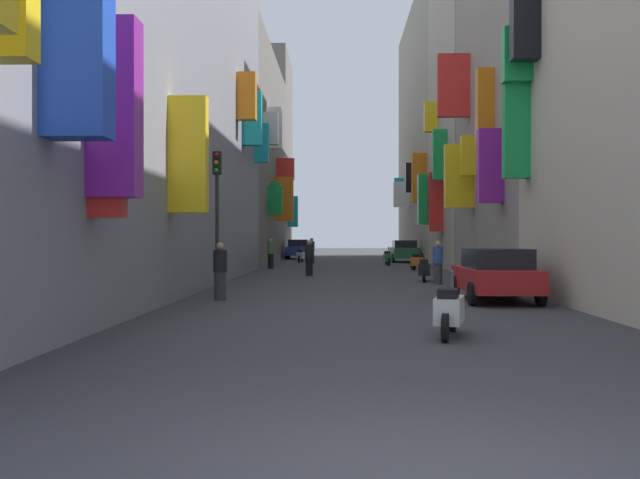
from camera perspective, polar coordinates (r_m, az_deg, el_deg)
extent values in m
plane|color=#38383D|center=(34.86, 2.60, -2.62)|extent=(140.00, 140.00, 0.00)
cube|color=blue|center=(11.28, -19.45, 15.55)|extent=(0.96, 0.59, 3.03)
cube|color=purple|center=(12.82, -16.66, 10.35)|extent=(0.86, 0.58, 3.13)
cube|color=red|center=(12.73, -17.21, 6.62)|extent=(0.61, 0.35, 2.17)
cube|color=gray|center=(28.27, -14.24, 16.74)|extent=(6.00, 22.45, 19.54)
cube|color=#19B2BF|center=(31.95, -5.62, 9.90)|extent=(0.87, 0.61, 2.41)
cube|color=#19B2BF|center=(36.26, -4.85, 7.97)|extent=(0.72, 0.48, 2.04)
cube|color=orange|center=(30.37, -6.10, 11.70)|extent=(0.81, 0.65, 2.02)
cube|color=white|center=(37.35, -4.36, 9.16)|extent=(1.12, 0.50, 1.73)
cube|color=yellow|center=(18.19, -10.85, 6.91)|extent=(0.98, 0.44, 2.99)
cube|color=slate|center=(47.67, -7.39, 6.66)|extent=(6.00, 18.98, 14.15)
cube|color=green|center=(43.99, -3.73, 3.75)|extent=(0.64, 0.39, 1.51)
cube|color=green|center=(42.60, -3.73, 3.25)|extent=(0.88, 0.50, 1.74)
cube|color=red|center=(48.78, -2.87, 5.85)|extent=(1.24, 0.59, 1.51)
cube|color=orange|center=(47.42, -2.97, 3.35)|extent=(1.24, 0.37, 3.04)
cube|color=white|center=(43.11, -3.74, 9.21)|extent=(0.86, 0.38, 2.56)
cube|color=slate|center=(61.40, -5.38, 6.86)|extent=(6.00, 8.52, 17.64)
cube|color=blue|center=(61.42, -2.21, 2.34)|extent=(0.66, 0.61, 2.54)
cube|color=#19B2BF|center=(58.98, -2.26, 2.33)|extent=(0.87, 0.45, 2.63)
cube|color=black|center=(21.05, 16.63, 16.64)|extent=(0.77, 0.52, 1.95)
cube|color=green|center=(21.57, 16.01, 14.48)|extent=(0.83, 0.49, 1.60)
cube|color=green|center=(21.41, 15.95, 8.77)|extent=(0.74, 0.42, 2.89)
cube|color=gray|center=(29.54, 19.01, 13.09)|extent=(6.00, 11.70, 16.64)
cube|color=yellow|center=(29.41, 11.44, 5.17)|extent=(1.21, 0.44, 2.64)
cube|color=yellow|center=(28.37, 12.33, 6.80)|extent=(0.74, 0.43, 1.60)
cube|color=purple|center=(24.40, 13.92, 5.94)|extent=(0.86, 0.50, 2.53)
cube|color=red|center=(30.89, 11.00, 12.41)|extent=(1.37, 0.36, 2.71)
cube|color=orange|center=(26.22, 13.50, 10.69)|extent=(0.60, 0.49, 2.74)
cube|color=#B2A899|center=(40.36, 14.23, 12.74)|extent=(6.00, 9.89, 20.96)
cube|color=red|center=(37.74, 9.56, 3.08)|extent=(0.77, 0.57, 3.20)
cube|color=yellow|center=(40.28, 9.17, 9.98)|extent=(0.76, 0.58, 1.71)
cube|color=green|center=(36.57, 9.89, 6.94)|extent=(0.75, 0.41, 2.61)
cube|color=green|center=(38.35, 9.06, 3.30)|extent=(1.27, 0.57, 2.78)
cube|color=#9E9384|center=(55.37, 10.64, 8.62)|extent=(6.00, 21.42, 19.63)
cube|color=orange|center=(44.83, 8.22, 5.08)|extent=(0.92, 0.61, 3.15)
cube|color=white|center=(54.65, 6.81, 3.73)|extent=(1.30, 0.57, 1.99)
cube|color=#19B2BF|center=(60.36, 6.55, 4.04)|extent=(0.81, 0.58, 2.21)
cube|color=black|center=(49.86, 7.58, 5.09)|extent=(0.85, 0.63, 2.12)
cube|color=navy|center=(54.06, -1.80, -0.93)|extent=(1.70, 4.16, 0.68)
cube|color=black|center=(54.26, -1.79, -0.29)|extent=(1.50, 2.33, 0.54)
cylinder|color=black|center=(52.65, -0.96, -1.33)|extent=(0.18, 0.60, 0.60)
cylinder|color=black|center=(52.75, -2.81, -1.33)|extent=(0.18, 0.60, 0.60)
cylinder|color=black|center=(55.39, -0.84, -1.25)|extent=(0.18, 0.60, 0.60)
cylinder|color=black|center=(55.49, -2.59, -1.25)|extent=(0.18, 0.60, 0.60)
cube|color=#236638|center=(47.46, 6.98, -1.09)|extent=(1.69, 3.99, 0.68)
cube|color=black|center=(47.25, 7.00, -0.38)|extent=(1.49, 2.24, 0.51)
cylinder|color=black|center=(48.71, 5.85, -1.46)|extent=(0.18, 0.60, 0.60)
cylinder|color=black|center=(48.86, 7.82, -1.45)|extent=(0.18, 0.60, 0.60)
cylinder|color=black|center=(46.08, 6.09, -1.55)|extent=(0.18, 0.60, 0.60)
cylinder|color=black|center=(46.25, 8.18, -1.55)|extent=(0.18, 0.60, 0.60)
cube|color=#B21E1E|center=(19.18, 14.29, -3.18)|extent=(1.71, 3.93, 0.60)
cube|color=black|center=(18.96, 14.42, -1.52)|extent=(1.50, 2.20, 0.52)
cylinder|color=black|center=(20.30, 11.13, -3.83)|extent=(0.18, 0.60, 0.60)
cylinder|color=black|center=(20.65, 15.81, -3.77)|extent=(0.18, 0.60, 0.60)
cylinder|color=black|center=(17.75, 12.52, -4.42)|extent=(0.18, 0.60, 0.60)
cylinder|color=black|center=(18.15, 17.83, -4.32)|extent=(0.18, 0.60, 0.60)
cube|color=#ADADB2|center=(46.41, -1.62, -1.34)|extent=(0.54, 1.09, 0.45)
cube|color=black|center=(46.21, -1.65, -0.96)|extent=(0.37, 0.59, 0.16)
cylinder|color=#4C4C51|center=(46.92, -1.52, -0.92)|extent=(0.09, 0.28, 0.68)
cylinder|color=black|center=(47.07, -1.50, -1.59)|extent=(0.15, 0.49, 0.48)
cylinder|color=black|center=(45.77, -1.74, -1.64)|extent=(0.15, 0.49, 0.48)
cube|color=orange|center=(35.37, 8.22, -1.83)|extent=(0.79, 1.18, 0.45)
cube|color=black|center=(35.54, 8.07, -1.33)|extent=(0.49, 0.64, 0.16)
cylinder|color=#4C4C51|center=(34.87, 8.63, -1.32)|extent=(0.15, 0.28, 0.68)
cylinder|color=black|center=(34.77, 8.73, -2.24)|extent=(0.26, 0.48, 0.48)
cylinder|color=black|center=(35.99, 7.73, -2.15)|extent=(0.26, 0.48, 0.48)
cube|color=black|center=(27.11, 8.60, -2.46)|extent=(0.55, 1.09, 0.45)
cube|color=black|center=(26.90, 8.61, -1.83)|extent=(0.38, 0.59, 0.16)
cylinder|color=#4C4C51|center=(27.62, 8.58, -1.73)|extent=(0.09, 0.28, 0.68)
cylinder|color=black|center=(27.78, 8.58, -2.86)|extent=(0.15, 0.49, 0.48)
cylinder|color=black|center=(26.47, 8.62, -3.01)|extent=(0.15, 0.49, 0.48)
cube|color=#287F3D|center=(42.16, 5.63, -1.50)|extent=(0.49, 1.13, 0.45)
cube|color=black|center=(42.36, 5.59, -1.07)|extent=(0.35, 0.57, 0.16)
cylinder|color=#4C4C51|center=(41.60, 5.72, -1.07)|extent=(0.07, 0.28, 0.68)
cylinder|color=black|center=(41.48, 5.74, -1.83)|extent=(0.12, 0.48, 0.48)
cylinder|color=black|center=(42.85, 5.52, -1.77)|extent=(0.12, 0.48, 0.48)
cube|color=silver|center=(12.20, 10.67, -5.76)|extent=(0.70, 1.15, 0.45)
cube|color=black|center=(11.97, 10.57, -4.41)|extent=(0.45, 0.62, 0.16)
cylinder|color=#4C4C51|center=(12.70, 10.90, -4.05)|extent=(0.13, 0.28, 0.68)
cylinder|color=black|center=(12.89, 10.96, -6.45)|extent=(0.22, 0.49, 0.48)
cylinder|color=black|center=(11.56, 10.34, -7.22)|extent=(0.22, 0.49, 0.48)
cylinder|color=#3A3A3A|center=(25.50, 9.74, -2.82)|extent=(0.37, 0.37, 0.76)
cylinder|color=#335199|center=(25.47, 9.74, -1.28)|extent=(0.44, 0.44, 0.60)
sphere|color=tan|center=(25.46, 9.74, -0.37)|extent=(0.21, 0.21, 0.21)
cylinder|color=black|center=(44.42, -0.69, -1.49)|extent=(0.40, 0.40, 0.81)
cylinder|color=#4C724C|center=(44.40, -0.69, -0.55)|extent=(0.48, 0.48, 0.64)
sphere|color=tan|center=(44.40, -0.69, 0.00)|extent=(0.22, 0.22, 0.22)
cylinder|color=#373737|center=(19.13, -8.28, -3.83)|extent=(0.35, 0.35, 0.76)
cylinder|color=black|center=(19.09, -8.28, -1.78)|extent=(0.41, 0.41, 0.61)
sphere|color=tan|center=(19.08, -8.28, -0.56)|extent=(0.21, 0.21, 0.21)
cylinder|color=black|center=(37.46, -4.10, -1.81)|extent=(0.42, 0.42, 0.81)
cylinder|color=#4C724C|center=(37.44, -4.10, -0.70)|extent=(0.50, 0.50, 0.64)
sphere|color=tan|center=(37.44, -4.10, -0.05)|extent=(0.22, 0.22, 0.22)
cylinder|color=black|center=(30.52, -0.90, -2.30)|extent=(0.42, 0.42, 0.77)
cylinder|color=black|center=(30.50, -0.90, -1.01)|extent=(0.50, 0.50, 0.61)
sphere|color=tan|center=(30.49, -0.90, -0.24)|extent=(0.21, 0.21, 0.21)
cylinder|color=#2D2D2D|center=(22.55, -8.52, 0.58)|extent=(0.12, 0.12, 3.75)
cube|color=black|center=(22.67, -8.52, 6.28)|extent=(0.26, 0.26, 0.75)
sphere|color=red|center=(22.56, -8.59, 6.95)|extent=(0.14, 0.14, 0.14)
sphere|color=orange|center=(22.53, -8.59, 6.32)|extent=(0.14, 0.14, 0.14)
sphere|color=green|center=(22.51, -8.59, 5.69)|extent=(0.14, 0.14, 0.14)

